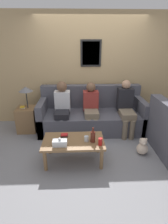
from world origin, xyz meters
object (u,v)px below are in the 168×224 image
(couch_main, at_px, (91,115))
(person_middle, at_px, (91,106))
(wine_bottle, at_px, (93,136))
(drinking_glass, at_px, (86,139))
(coffee_table, at_px, (73,143))
(person_left, at_px, (62,106))
(teddy_bear, at_px, (142,147))
(person_right, at_px, (126,106))

(couch_main, relative_size, person_middle, 2.12)
(couch_main, xyz_separation_m, wine_bottle, (-0.08, -1.29, 0.19))
(drinking_glass, height_order, person_middle, person_middle)
(drinking_glass, bearing_deg, person_middle, 81.69)
(coffee_table, relative_size, person_left, 0.90)
(person_middle, distance_m, teddy_bear, 1.38)
(drinking_glass, bearing_deg, coffee_table, 171.82)
(person_left, distance_m, person_middle, 0.64)
(drinking_glass, height_order, teddy_bear, drinking_glass)
(person_right, bearing_deg, wine_bottle, -127.22)
(couch_main, height_order, coffee_table, couch_main)
(person_right, bearing_deg, drinking_glass, -131.27)
(coffee_table, distance_m, wine_bottle, 0.37)
(wine_bottle, bearing_deg, couch_main, 86.31)
(couch_main, xyz_separation_m, person_right, (0.75, -0.20, 0.30))
(couch_main, height_order, person_left, person_left)
(wine_bottle, xyz_separation_m, drinking_glass, (-0.11, 0.03, -0.06))
(couch_main, relative_size, person_right, 2.02)
(drinking_glass, xyz_separation_m, teddy_bear, (1.06, 0.18, -0.32))
(wine_bottle, relative_size, person_right, 0.22)
(wine_bottle, bearing_deg, person_right, 52.78)
(teddy_bear, bearing_deg, drinking_glass, -170.52)
(coffee_table, height_order, person_right, person_right)
(coffee_table, relative_size, person_right, 0.88)
(person_right, bearing_deg, coffee_table, -138.18)
(teddy_bear, bearing_deg, person_right, 97.81)
(teddy_bear, bearing_deg, person_middle, 133.74)
(coffee_table, distance_m, teddy_bear, 1.30)
(couch_main, relative_size, coffee_table, 2.30)
(person_right, distance_m, teddy_bear, 1.02)
(wine_bottle, bearing_deg, teddy_bear, 12.07)
(wine_bottle, relative_size, teddy_bear, 0.79)
(person_middle, height_order, person_right, person_right)
(coffee_table, xyz_separation_m, wine_bottle, (0.33, -0.06, 0.16))
(drinking_glass, bearing_deg, teddy_bear, 9.48)
(person_left, relative_size, person_middle, 1.03)
(couch_main, relative_size, drinking_glass, 26.57)
(couch_main, relative_size, teddy_bear, 7.17)
(wine_bottle, relative_size, person_left, 0.23)
(coffee_table, height_order, wine_bottle, wine_bottle)
(person_middle, xyz_separation_m, teddy_bear, (0.90, -0.94, -0.47))
(person_left, bearing_deg, person_middle, 0.60)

